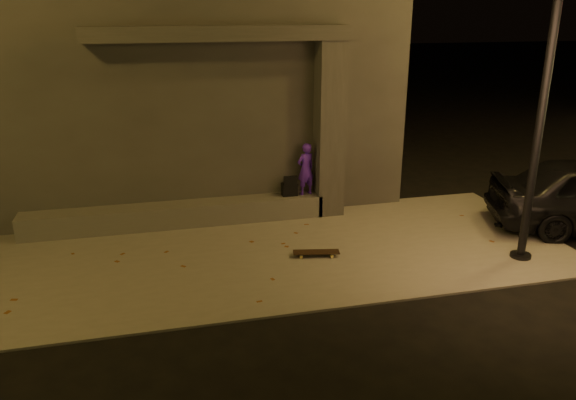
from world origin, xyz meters
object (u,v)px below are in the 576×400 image
object	(u,v)px
column	(329,130)
skateboarder	(306,169)
backpack	(289,188)
skateboard	(316,252)
street_lamp_0	(558,1)

from	to	relation	value
column	skateboarder	bearing A→B (deg)	180.00
backpack	skateboard	size ratio (longest dim) A/B	0.53
skateboarder	street_lamp_0	size ratio (longest dim) A/B	0.14
skateboard	column	bearing A→B (deg)	78.57
column	street_lamp_0	bearing A→B (deg)	-49.02
skateboard	street_lamp_0	distance (m)	5.56
column	skateboarder	xyz separation A→B (m)	(-0.50, 0.00, -0.80)
backpack	street_lamp_0	distance (m)	5.90
backpack	street_lamp_0	bearing A→B (deg)	-42.32
column	skateboarder	size ratio (longest dim) A/B	3.27
backpack	skateboard	distance (m)	2.20
skateboarder	street_lamp_0	xyz separation A→B (m)	(3.13, -3.03, 3.28)
street_lamp_0	column	bearing A→B (deg)	130.98
backpack	skateboarder	bearing A→B (deg)	-1.27
skateboarder	street_lamp_0	distance (m)	5.45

